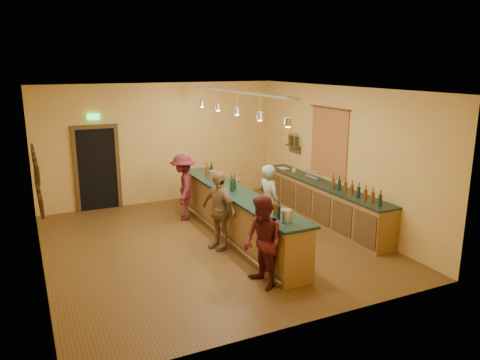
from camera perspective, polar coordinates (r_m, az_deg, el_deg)
name	(u,v)px	position (r m, az deg, el deg)	size (l,w,h in m)	color
floor	(210,243)	(9.97, -3.68, -7.71)	(7.00, 7.00, 0.00)	brown
ceiling	(207,89)	(9.28, -4.00, 10.99)	(6.50, 7.00, 0.02)	silver
wall_back	(161,143)	(12.76, -9.63, 4.41)	(6.50, 0.02, 3.20)	#E4A455
wall_front	(303,220)	(6.48, 7.65, -4.87)	(6.50, 0.02, 3.20)	#E4A455
wall_left	(35,187)	(8.88, -23.74, -0.78)	(0.02, 7.00, 3.20)	#E4A455
wall_right	(339,156)	(11.08, 12.02, 2.85)	(0.02, 7.00, 3.20)	#E4A455
doorway	(97,167)	(12.48, -17.03, 1.56)	(1.15, 0.09, 2.48)	black
tapestry	(329,143)	(11.34, 10.79, 4.45)	(0.03, 1.40, 1.60)	maroon
bottle_shelf	(293,142)	(12.56, 6.52, 4.67)	(0.17, 0.55, 0.54)	#523718
picture_grid	(37,176)	(8.07, -23.50, 0.42)	(0.06, 2.20, 0.70)	#382111
back_counter	(323,202)	(11.31, 10.06, -2.63)	(0.60, 4.55, 1.27)	olive
tasting_bar	(237,212)	(10.00, -0.35, -3.92)	(0.73, 5.10, 1.38)	olive
pendant_track	(237,99)	(9.54, -0.37, 9.79)	(0.11, 4.60, 0.50)	silver
bartender	(269,202)	(9.97, 3.55, -2.72)	(0.60, 0.39, 1.64)	gray
customer_a	(263,243)	(7.85, 2.81, -7.64)	(0.77, 0.60, 1.58)	#59191E
customer_b	(219,210)	(9.47, -2.61, -3.70)	(0.95, 0.39, 1.61)	#997A51
customer_c	(183,187)	(11.31, -6.95, -0.87)	(1.04, 0.60, 1.60)	#59191E
bar_stool	(233,185)	(12.28, -0.86, -0.56)	(0.36, 0.36, 0.74)	#A26949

